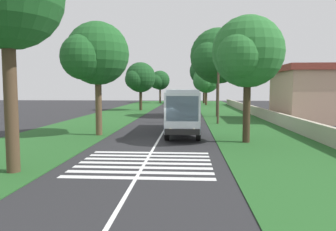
{
  "coord_description": "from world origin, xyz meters",
  "views": [
    {
      "loc": [
        -22.3,
        -2.21,
        3.81
      ],
      "look_at": [
        3.8,
        -0.54,
        1.6
      ],
      "focal_mm": 34.1,
      "sensor_mm": 36.0,
      "label": 1
    }
  ],
  "objects_px": {
    "roadside_tree_right_3": "(205,80)",
    "utility_pole": "(218,84)",
    "trailing_car_1": "(187,107)",
    "trailing_car_0": "(184,111)",
    "roadside_tree_left_1": "(96,56)",
    "roadside_tree_left_0": "(159,81)",
    "roadside_tree_right_1": "(217,57)",
    "roadside_tree_right_2": "(203,72)",
    "roadside_building": "(314,93)",
    "coach_bus": "(184,108)",
    "roadside_tree_right_0": "(246,54)",
    "roadside_tree_left_2": "(140,78)"
  },
  "relations": [
    {
      "from": "trailing_car_1",
      "to": "roadside_tree_left_0",
      "type": "height_order",
      "value": "roadside_tree_left_0"
    },
    {
      "from": "trailing_car_0",
      "to": "trailing_car_1",
      "type": "bearing_deg",
      "value": -1.69
    },
    {
      "from": "coach_bus",
      "to": "roadside_tree_right_3",
      "type": "distance_m",
      "value": 46.84
    },
    {
      "from": "roadside_tree_right_1",
      "to": "roadside_building",
      "type": "relative_size",
      "value": 1.19
    },
    {
      "from": "roadside_tree_right_3",
      "to": "roadside_building",
      "type": "bearing_deg",
      "value": -163.19
    },
    {
      "from": "coach_bus",
      "to": "trailing_car_1",
      "type": "bearing_deg",
      "value": -0.21
    },
    {
      "from": "roadside_tree_right_1",
      "to": "utility_pole",
      "type": "bearing_deg",
      "value": 176.47
    },
    {
      "from": "roadside_tree_left_2",
      "to": "roadside_building",
      "type": "distance_m",
      "value": 28.83
    },
    {
      "from": "trailing_car_1",
      "to": "roadside_building",
      "type": "height_order",
      "value": "roadside_building"
    },
    {
      "from": "roadside_tree_left_1",
      "to": "roadside_tree_right_0",
      "type": "bearing_deg",
      "value": -103.61
    },
    {
      "from": "coach_bus",
      "to": "roadside_tree_left_2",
      "type": "relative_size",
      "value": 1.34
    },
    {
      "from": "roadside_tree_right_3",
      "to": "roadside_tree_right_0",
      "type": "bearing_deg",
      "value": -179.89
    },
    {
      "from": "roadside_tree_left_1",
      "to": "roadside_tree_right_0",
      "type": "relative_size",
      "value": 1.04
    },
    {
      "from": "roadside_tree_right_3",
      "to": "roadside_tree_left_0",
      "type": "bearing_deg",
      "value": 46.19
    },
    {
      "from": "roadside_tree_left_0",
      "to": "roadside_tree_right_3",
      "type": "height_order",
      "value": "roadside_tree_right_3"
    },
    {
      "from": "roadside_tree_left_2",
      "to": "utility_pole",
      "type": "bearing_deg",
      "value": -150.73
    },
    {
      "from": "roadside_tree_right_0",
      "to": "roadside_tree_right_3",
      "type": "height_order",
      "value": "roadside_tree_right_3"
    },
    {
      "from": "roadside_tree_right_0",
      "to": "roadside_tree_right_1",
      "type": "relative_size",
      "value": 0.74
    },
    {
      "from": "roadside_tree_left_1",
      "to": "roadside_tree_right_2",
      "type": "height_order",
      "value": "roadside_tree_right_2"
    },
    {
      "from": "roadside_tree_right_2",
      "to": "utility_pole",
      "type": "height_order",
      "value": "roadside_tree_right_2"
    },
    {
      "from": "trailing_car_1",
      "to": "utility_pole",
      "type": "relative_size",
      "value": 0.52
    },
    {
      "from": "trailing_car_0",
      "to": "roadside_tree_left_1",
      "type": "bearing_deg",
      "value": 160.22
    },
    {
      "from": "roadside_tree_left_0",
      "to": "trailing_car_0",
      "type": "bearing_deg",
      "value": -169.97
    },
    {
      "from": "roadside_tree_right_0",
      "to": "roadside_building",
      "type": "distance_m",
      "value": 19.06
    },
    {
      "from": "utility_pole",
      "to": "trailing_car_1",
      "type": "bearing_deg",
      "value": 10.3
    },
    {
      "from": "roadside_tree_right_2",
      "to": "roadside_tree_right_3",
      "type": "height_order",
      "value": "roadside_tree_right_2"
    },
    {
      "from": "roadside_tree_right_3",
      "to": "utility_pole",
      "type": "xyz_separation_m",
      "value": [
        -39.11,
        0.69,
        -1.38
      ]
    },
    {
      "from": "roadside_tree_left_0",
      "to": "roadside_tree_left_1",
      "type": "distance_m",
      "value": 59.37
    },
    {
      "from": "roadside_tree_left_0",
      "to": "roadside_tree_right_2",
      "type": "bearing_deg",
      "value": -100.29
    },
    {
      "from": "roadside_tree_left_2",
      "to": "roadside_tree_right_3",
      "type": "relative_size",
      "value": 0.94
    },
    {
      "from": "trailing_car_0",
      "to": "roadside_tree_left_1",
      "type": "xyz_separation_m",
      "value": [
        -18.97,
        6.82,
        5.77
      ]
    },
    {
      "from": "trailing_car_1",
      "to": "roadside_tree_left_1",
      "type": "xyz_separation_m",
      "value": [
        -28.36,
        7.1,
        5.77
      ]
    },
    {
      "from": "roadside_tree_left_0",
      "to": "roadside_tree_left_2",
      "type": "relative_size",
      "value": 1.02
    },
    {
      "from": "roadside_tree_left_1",
      "to": "roadside_tree_right_2",
      "type": "relative_size",
      "value": 0.76
    },
    {
      "from": "roadside_tree_left_0",
      "to": "roadside_building",
      "type": "xyz_separation_m",
      "value": [
        -46.55,
        -22.3,
        -2.61
      ]
    },
    {
      "from": "trailing_car_0",
      "to": "roadside_tree_left_0",
      "type": "relative_size",
      "value": 0.5
    },
    {
      "from": "trailing_car_1",
      "to": "roadside_tree_right_3",
      "type": "distance_m",
      "value": 20.93
    },
    {
      "from": "roadside_tree_right_1",
      "to": "roadside_tree_right_2",
      "type": "height_order",
      "value": "roadside_tree_right_2"
    },
    {
      "from": "trailing_car_0",
      "to": "roadside_tree_right_3",
      "type": "bearing_deg",
      "value": -8.66
    },
    {
      "from": "trailing_car_1",
      "to": "roadside_tree_left_2",
      "type": "relative_size",
      "value": 0.51
    },
    {
      "from": "trailing_car_1",
      "to": "roadside_tree_right_1",
      "type": "height_order",
      "value": "roadside_tree_right_1"
    },
    {
      "from": "roadside_tree_left_1",
      "to": "roadside_building",
      "type": "xyz_separation_m",
      "value": [
        12.81,
        -21.98,
        -3.17
      ]
    },
    {
      "from": "trailing_car_0",
      "to": "roadside_tree_left_2",
      "type": "relative_size",
      "value": 0.51
    },
    {
      "from": "roadside_tree_left_0",
      "to": "roadside_tree_left_1",
      "type": "height_order",
      "value": "roadside_tree_left_1"
    },
    {
      "from": "coach_bus",
      "to": "roadside_tree_right_1",
      "type": "height_order",
      "value": "roadside_tree_right_1"
    },
    {
      "from": "trailing_car_1",
      "to": "roadside_tree_right_1",
      "type": "bearing_deg",
      "value": -158.69
    },
    {
      "from": "coach_bus",
      "to": "utility_pole",
      "type": "relative_size",
      "value": 1.34
    },
    {
      "from": "roadside_building",
      "to": "roadside_tree_left_0",
      "type": "bearing_deg",
      "value": 25.6
    },
    {
      "from": "utility_pole",
      "to": "roadside_building",
      "type": "xyz_separation_m",
      "value": [
        3.68,
        -11.39,
        -1.07
      ]
    },
    {
      "from": "roadside_tree_right_2",
      "to": "utility_pole",
      "type": "relative_size",
      "value": 1.44
    }
  ]
}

